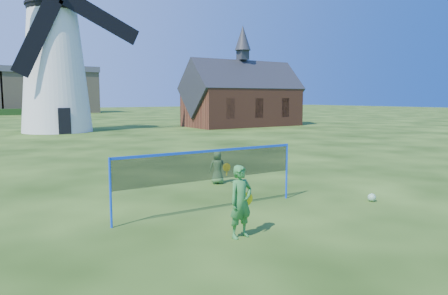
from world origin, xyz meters
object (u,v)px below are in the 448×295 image
object	(u,v)px
windmill	(55,60)
chapel	(242,98)
badminton_net	(210,166)
play_ball	(372,197)
player_girl	(241,202)
player_boy	(218,167)

from	to	relation	value
windmill	chapel	distance (m)	17.40
chapel	badminton_net	xyz separation A→B (m)	(-18.72, -25.32, -1.61)
chapel	play_ball	distance (m)	30.64
windmill	chapel	xyz separation A→B (m)	(16.98, -2.31, -3.07)
player_girl	play_ball	distance (m)	4.77
badminton_net	player_girl	size ratio (longest dim) A/B	3.41
windmill	player_girl	distance (m)	30.17
badminton_net	player_girl	world-z (taller)	badminton_net
player_girl	badminton_net	bearing A→B (deg)	71.31
chapel	player_girl	distance (m)	33.48
player_girl	play_ball	size ratio (longest dim) A/B	6.73
chapel	player_boy	distance (m)	28.23
windmill	badminton_net	bearing A→B (deg)	-93.62
badminton_net	play_ball	size ratio (longest dim) A/B	22.95
play_ball	windmill	bearing A→B (deg)	94.86
chapel	player_girl	size ratio (longest dim) A/B	7.80
windmill	badminton_net	xyz separation A→B (m)	(-1.75, -27.63, -4.68)
chapel	play_ball	xyz separation A→B (m)	(-14.49, -26.86, -2.64)
badminton_net	chapel	bearing A→B (deg)	53.52
badminton_net	play_ball	distance (m)	4.62
windmill	badminton_net	world-z (taller)	windmill
player_girl	player_boy	bearing A→B (deg)	57.86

